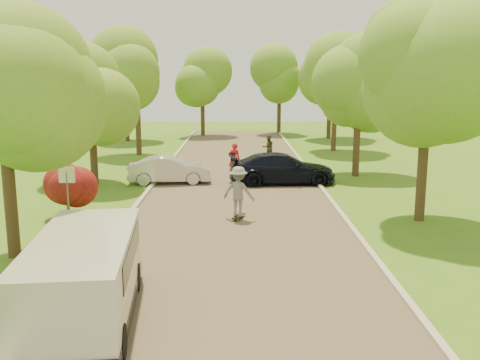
{
  "coord_description": "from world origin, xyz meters",
  "views": [
    {
      "loc": [
        0.06,
        -14.08,
        5.2
      ],
      "look_at": [
        0.18,
        6.15,
        1.3
      ],
      "focal_mm": 40.0,
      "sensor_mm": 36.0,
      "label": 1
    }
  ],
  "objects_px": {
    "street_sign": "(67,184)",
    "skateboarder": "(239,191)",
    "longboard": "(239,216)",
    "minivan": "(85,277)",
    "person_olive": "(268,147)",
    "dark_sedan": "(282,168)",
    "person_striped": "(234,160)",
    "silver_sedan": "(169,170)"
  },
  "relations": [
    {
      "from": "silver_sedan",
      "to": "skateboarder",
      "type": "xyz_separation_m",
      "value": [
        3.42,
        -6.9,
        0.38
      ]
    },
    {
      "from": "minivan",
      "to": "skateboarder",
      "type": "bearing_deg",
      "value": 62.86
    },
    {
      "from": "person_olive",
      "to": "minivan",
      "type": "bearing_deg",
      "value": 62.95
    },
    {
      "from": "longboard",
      "to": "person_striped",
      "type": "xyz_separation_m",
      "value": [
        -0.2,
        8.82,
        0.79
      ]
    },
    {
      "from": "minivan",
      "to": "dark_sedan",
      "type": "height_order",
      "value": "minivan"
    },
    {
      "from": "silver_sedan",
      "to": "street_sign",
      "type": "bearing_deg",
      "value": 157.52
    },
    {
      "from": "minivan",
      "to": "person_olive",
      "type": "relative_size",
      "value": 3.36
    },
    {
      "from": "minivan",
      "to": "dark_sedan",
      "type": "bearing_deg",
      "value": 64.45
    },
    {
      "from": "street_sign",
      "to": "person_olive",
      "type": "distance_m",
      "value": 17.69
    },
    {
      "from": "street_sign",
      "to": "longboard",
      "type": "relative_size",
      "value": 2.2
    },
    {
      "from": "person_striped",
      "to": "person_olive",
      "type": "bearing_deg",
      "value": -123.22
    },
    {
      "from": "person_olive",
      "to": "skateboarder",
      "type": "bearing_deg",
      "value": 68.22
    },
    {
      "from": "street_sign",
      "to": "person_olive",
      "type": "xyz_separation_m",
      "value": [
        7.87,
        15.82,
        -0.78
      ]
    },
    {
      "from": "person_striped",
      "to": "person_olive",
      "type": "xyz_separation_m",
      "value": [
        2.15,
        5.82,
        -0.11
      ]
    },
    {
      "from": "longboard",
      "to": "minivan",
      "type": "bearing_deg",
      "value": 87.68
    },
    {
      "from": "street_sign",
      "to": "longboard",
      "type": "xyz_separation_m",
      "value": [
        5.92,
        1.19,
        -1.46
      ]
    },
    {
      "from": "longboard",
      "to": "person_striped",
      "type": "height_order",
      "value": "person_striped"
    },
    {
      "from": "skateboarder",
      "to": "person_olive",
      "type": "height_order",
      "value": "skateboarder"
    },
    {
      "from": "silver_sedan",
      "to": "skateboarder",
      "type": "relative_size",
      "value": 2.18
    },
    {
      "from": "dark_sedan",
      "to": "minivan",
      "type": "bearing_deg",
      "value": 156.57
    },
    {
      "from": "longboard",
      "to": "person_olive",
      "type": "bearing_deg",
      "value": -78.45
    },
    {
      "from": "minivan",
      "to": "longboard",
      "type": "xyz_separation_m",
      "value": [
        3.32,
        8.45,
        -0.9
      ]
    },
    {
      "from": "longboard",
      "to": "skateboarder",
      "type": "relative_size",
      "value": 0.53
    },
    {
      "from": "minivan",
      "to": "dark_sedan",
      "type": "distance_m",
      "value": 16.19
    },
    {
      "from": "longboard",
      "to": "skateboarder",
      "type": "distance_m",
      "value": 0.95
    },
    {
      "from": "street_sign",
      "to": "dark_sedan",
      "type": "xyz_separation_m",
      "value": [
        8.1,
        7.97,
        -0.8
      ]
    },
    {
      "from": "street_sign",
      "to": "skateboarder",
      "type": "relative_size",
      "value": 1.17
    },
    {
      "from": "skateboarder",
      "to": "person_striped",
      "type": "relative_size",
      "value": 1.05
    },
    {
      "from": "longboard",
      "to": "skateboarder",
      "type": "height_order",
      "value": "skateboarder"
    },
    {
      "from": "silver_sedan",
      "to": "longboard",
      "type": "relative_size",
      "value": 4.11
    },
    {
      "from": "street_sign",
      "to": "minivan",
      "type": "relative_size",
      "value": 0.41
    },
    {
      "from": "minivan",
      "to": "dark_sedan",
      "type": "relative_size",
      "value": 1.0
    },
    {
      "from": "minivan",
      "to": "longboard",
      "type": "bearing_deg",
      "value": 62.86
    },
    {
      "from": "longboard",
      "to": "person_olive",
      "type": "distance_m",
      "value": 14.78
    },
    {
      "from": "longboard",
      "to": "person_striped",
      "type": "distance_m",
      "value": 8.85
    },
    {
      "from": "dark_sedan",
      "to": "person_striped",
      "type": "distance_m",
      "value": 3.14
    },
    {
      "from": "silver_sedan",
      "to": "person_olive",
      "type": "relative_size",
      "value": 2.6
    },
    {
      "from": "minivan",
      "to": "skateboarder",
      "type": "relative_size",
      "value": 2.82
    },
    {
      "from": "silver_sedan",
      "to": "minivan",
      "type": "bearing_deg",
      "value": 175.04
    },
    {
      "from": "silver_sedan",
      "to": "person_olive",
      "type": "bearing_deg",
      "value": -40.09
    },
    {
      "from": "skateboarder",
      "to": "person_striped",
      "type": "height_order",
      "value": "skateboarder"
    },
    {
      "from": "longboard",
      "to": "person_striped",
      "type": "bearing_deg",
      "value": -69.53
    }
  ]
}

